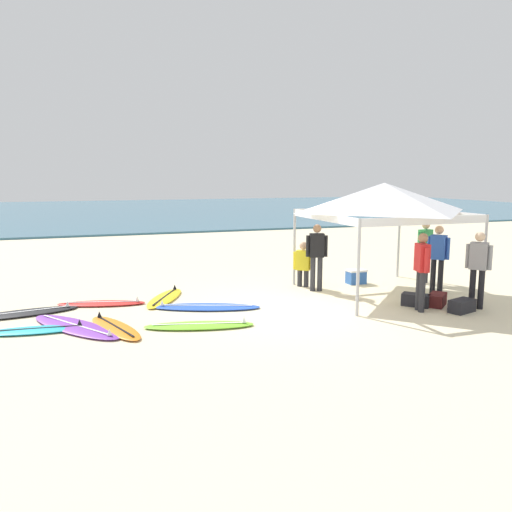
{
  "coord_description": "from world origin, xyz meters",
  "views": [
    {
      "loc": [
        -4.37,
        -10.02,
        2.91
      ],
      "look_at": [
        -0.37,
        1.35,
        1.0
      ],
      "focal_mm": 35.46,
      "sensor_mm": 36.0,
      "label": 1
    }
  ],
  "objects_px": {
    "person_red": "(422,266)",
    "gear_bag_near_tent": "(462,306)",
    "canopy_tent": "(384,198)",
    "cooler_box": "(356,276)",
    "surfboard_black": "(21,313)",
    "person_blue": "(438,255)",
    "surfboard_lime": "(200,325)",
    "gear_bag_by_pole": "(416,300)",
    "person_green": "(425,248)",
    "person_grey": "(478,265)",
    "surfboard_blue": "(206,307)",
    "surfboard_orange": "(115,328)",
    "surfboard_cyan": "(35,330)",
    "surfboard_yellow": "(165,298)",
    "gear_bag_on_sand": "(437,300)",
    "person_yellow": "(303,262)",
    "surfboard_red": "(102,303)",
    "surfboard_purple": "(76,326)",
    "person_black": "(317,253)"
  },
  "relations": [
    {
      "from": "surfboard_black",
      "to": "surfboard_purple",
      "type": "relative_size",
      "value": 0.94
    },
    {
      "from": "person_black",
      "to": "gear_bag_by_pole",
      "type": "xyz_separation_m",
      "value": [
        1.45,
        -2.13,
        -0.85
      ]
    },
    {
      "from": "gear_bag_on_sand",
      "to": "cooler_box",
      "type": "relative_size",
      "value": 1.2
    },
    {
      "from": "person_grey",
      "to": "surfboard_black",
      "type": "bearing_deg",
      "value": 163.76
    },
    {
      "from": "surfboard_yellow",
      "to": "surfboard_red",
      "type": "distance_m",
      "value": 1.44
    },
    {
      "from": "surfboard_black",
      "to": "surfboard_blue",
      "type": "distance_m",
      "value": 3.9
    },
    {
      "from": "canopy_tent",
      "to": "person_green",
      "type": "bearing_deg",
      "value": 19.67
    },
    {
      "from": "person_red",
      "to": "gear_bag_by_pole",
      "type": "xyz_separation_m",
      "value": [
        0.19,
        0.39,
        -0.85
      ]
    },
    {
      "from": "surfboard_lime",
      "to": "surfboard_purple",
      "type": "height_order",
      "value": "same"
    },
    {
      "from": "surfboard_cyan",
      "to": "gear_bag_near_tent",
      "type": "bearing_deg",
      "value": -10.16
    },
    {
      "from": "surfboard_lime",
      "to": "person_blue",
      "type": "relative_size",
      "value": 1.29
    },
    {
      "from": "surfboard_purple",
      "to": "person_yellow",
      "type": "relative_size",
      "value": 2.11
    },
    {
      "from": "surfboard_blue",
      "to": "cooler_box",
      "type": "bearing_deg",
      "value": 14.91
    },
    {
      "from": "surfboard_black",
      "to": "person_yellow",
      "type": "relative_size",
      "value": 1.97
    },
    {
      "from": "person_blue",
      "to": "gear_bag_by_pole",
      "type": "relative_size",
      "value": 2.85
    },
    {
      "from": "surfboard_black",
      "to": "gear_bag_near_tent",
      "type": "bearing_deg",
      "value": -18.06
    },
    {
      "from": "surfboard_orange",
      "to": "surfboard_blue",
      "type": "xyz_separation_m",
      "value": [
        2.02,
        0.94,
        -0.0
      ]
    },
    {
      "from": "surfboard_black",
      "to": "surfboard_cyan",
      "type": "xyz_separation_m",
      "value": [
        0.37,
        -1.38,
        0.0
      ]
    },
    {
      "from": "surfboard_orange",
      "to": "gear_bag_near_tent",
      "type": "height_order",
      "value": "gear_bag_near_tent"
    },
    {
      "from": "person_green",
      "to": "person_grey",
      "type": "relative_size",
      "value": 1.0
    },
    {
      "from": "surfboard_yellow",
      "to": "surfboard_cyan",
      "type": "relative_size",
      "value": 1.01
    },
    {
      "from": "surfboard_lime",
      "to": "person_red",
      "type": "xyz_separation_m",
      "value": [
        4.8,
        -0.42,
        0.95
      ]
    },
    {
      "from": "surfboard_blue",
      "to": "gear_bag_by_pole",
      "type": "relative_size",
      "value": 4.13
    },
    {
      "from": "gear_bag_by_pole",
      "to": "cooler_box",
      "type": "bearing_deg",
      "value": 90.7
    },
    {
      "from": "person_black",
      "to": "gear_bag_on_sand",
      "type": "distance_m",
      "value": 3.1
    },
    {
      "from": "canopy_tent",
      "to": "gear_bag_on_sand",
      "type": "xyz_separation_m",
      "value": [
        0.5,
        -1.52,
        -2.25
      ]
    },
    {
      "from": "person_green",
      "to": "person_red",
      "type": "bearing_deg",
      "value": -128.86
    },
    {
      "from": "gear_bag_by_pole",
      "to": "cooler_box",
      "type": "relative_size",
      "value": 1.2
    },
    {
      "from": "gear_bag_near_tent",
      "to": "gear_bag_by_pole",
      "type": "bearing_deg",
      "value": 128.2
    },
    {
      "from": "surfboard_lime",
      "to": "cooler_box",
      "type": "relative_size",
      "value": 4.42
    },
    {
      "from": "surfboard_blue",
      "to": "gear_bag_on_sand",
      "type": "relative_size",
      "value": 4.13
    },
    {
      "from": "canopy_tent",
      "to": "cooler_box",
      "type": "distance_m",
      "value": 2.5
    },
    {
      "from": "surfboard_yellow",
      "to": "gear_bag_on_sand",
      "type": "relative_size",
      "value": 3.38
    },
    {
      "from": "surfboard_blue",
      "to": "person_blue",
      "type": "distance_m",
      "value": 5.85
    },
    {
      "from": "canopy_tent",
      "to": "person_black",
      "type": "relative_size",
      "value": 2.0
    },
    {
      "from": "person_green",
      "to": "person_grey",
      "type": "distance_m",
      "value": 2.7
    },
    {
      "from": "surfboard_black",
      "to": "gear_bag_on_sand",
      "type": "bearing_deg",
      "value": -14.57
    },
    {
      "from": "person_blue",
      "to": "gear_bag_on_sand",
      "type": "xyz_separation_m",
      "value": [
        -0.75,
        -0.97,
        -0.85
      ]
    },
    {
      "from": "person_red",
      "to": "gear_bag_near_tent",
      "type": "bearing_deg",
      "value": -25.78
    },
    {
      "from": "surfboard_black",
      "to": "gear_bag_near_tent",
      "type": "height_order",
      "value": "gear_bag_near_tent"
    },
    {
      "from": "surfboard_purple",
      "to": "cooler_box",
      "type": "height_order",
      "value": "cooler_box"
    },
    {
      "from": "person_black",
      "to": "person_red",
      "type": "distance_m",
      "value": 2.82
    },
    {
      "from": "surfboard_black",
      "to": "person_blue",
      "type": "bearing_deg",
      "value": -7.85
    },
    {
      "from": "person_yellow",
      "to": "person_black",
      "type": "bearing_deg",
      "value": -80.22
    },
    {
      "from": "surfboard_cyan",
      "to": "gear_bag_by_pole",
      "type": "relative_size",
      "value": 3.34
    },
    {
      "from": "person_red",
      "to": "gear_bag_on_sand",
      "type": "bearing_deg",
      "value": 20.25
    },
    {
      "from": "surfboard_cyan",
      "to": "gear_bag_on_sand",
      "type": "relative_size",
      "value": 3.34
    },
    {
      "from": "surfboard_lime",
      "to": "person_red",
      "type": "relative_size",
      "value": 1.29
    },
    {
      "from": "surfboard_orange",
      "to": "surfboard_purple",
      "type": "relative_size",
      "value": 0.8
    },
    {
      "from": "surfboard_cyan",
      "to": "person_red",
      "type": "relative_size",
      "value": 1.17
    }
  ]
}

